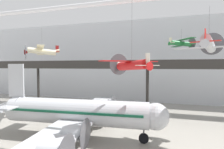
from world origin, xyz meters
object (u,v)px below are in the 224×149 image
Objects in this scene: suspended_plane_silver_racer at (209,44)px; suspended_plane_red_highwing at (132,65)px; suspended_plane_cream_biplane at (42,51)px; suspended_plane_green_biplane at (181,43)px; airliner_silver_main at (75,112)px.

suspended_plane_silver_racer reaches higher than suspended_plane_red_highwing.
suspended_plane_green_biplane is at bearing 159.24° from suspended_plane_cream_biplane.
suspended_plane_green_biplane reaches higher than suspended_plane_red_highwing.
suspended_plane_silver_racer is 1.01× the size of suspended_plane_red_highwing.
suspended_plane_green_biplane is at bearing 27.40° from suspended_plane_silver_racer.
suspended_plane_green_biplane is (15.49, 17.08, 11.24)m from airliner_silver_main.
suspended_plane_green_biplane reaches higher than airliner_silver_main.
airliner_silver_main is 25.65m from suspended_plane_green_biplane.
airliner_silver_main is at bearing 106.02° from suspended_plane_cream_biplane.
airliner_silver_main is 3.39× the size of suspended_plane_silver_racer.
airliner_silver_main is at bearing 119.70° from suspended_plane_silver_racer.
suspended_plane_silver_racer is 29.34m from suspended_plane_cream_biplane.
suspended_plane_cream_biplane reaches higher than airliner_silver_main.
suspended_plane_green_biplane is at bearing -65.78° from suspended_plane_red_highwing.
suspended_plane_green_biplane is 0.75× the size of suspended_plane_red_highwing.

